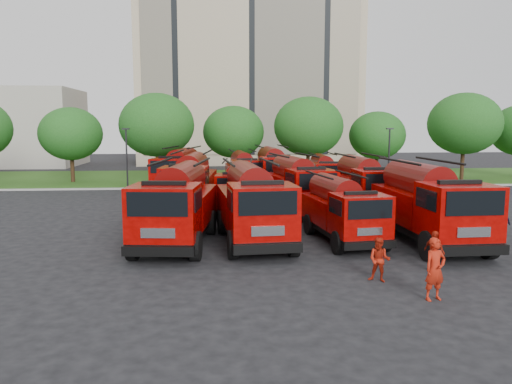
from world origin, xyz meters
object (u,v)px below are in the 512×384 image
at_px(fire_truck_0, 177,205).
at_px(fire_truck_5, 237,187).
at_px(fire_truck_1, 253,204).
at_px(firefighter_0, 433,300).
at_px(fire_truck_11, 324,174).
at_px(firefighter_1, 379,282).
at_px(fire_truck_6, 298,185).
at_px(firefighter_3, 500,236).
at_px(fire_truck_8, 179,171).
at_px(firefighter_2, 433,271).
at_px(fire_truck_9, 243,171).
at_px(fire_truck_4, 191,182).
at_px(firefighter_4, 259,215).
at_px(fire_truck_10, 273,170).
at_px(fire_truck_3, 428,204).
at_px(fire_truck_7, 364,185).
at_px(fire_truck_2, 341,209).
at_px(firefighter_5, 350,212).

height_order(fire_truck_0, fire_truck_5, fire_truck_0).
relative_size(fire_truck_1, fire_truck_5, 1.16).
distance_m(fire_truck_1, firefighter_0, 9.72).
relative_size(fire_truck_11, firefighter_1, 4.26).
bearing_deg(firefighter_0, fire_truck_11, 70.55).
relative_size(fire_truck_6, firefighter_3, 4.91).
height_order(fire_truck_8, firefighter_2, fire_truck_8).
distance_m(fire_truck_9, firefighter_1, 24.47).
bearing_deg(fire_truck_4, fire_truck_9, 72.17).
relative_size(fire_truck_6, firefighter_2, 5.07).
distance_m(fire_truck_4, firefighter_2, 17.15).
height_order(fire_truck_5, firefighter_4, fire_truck_5).
bearing_deg(fire_truck_4, fire_truck_11, 42.26).
relative_size(fire_truck_4, fire_truck_10, 1.01).
height_order(fire_truck_6, firefighter_0, fire_truck_6).
bearing_deg(firefighter_4, fire_truck_1, 131.65).
xyz_separation_m(fire_truck_4, fire_truck_6, (6.66, -1.05, -0.08)).
xyz_separation_m(fire_truck_4, firefighter_0, (8.31, -17.02, -1.79)).
height_order(fire_truck_10, firefighter_4, fire_truck_10).
xyz_separation_m(fire_truck_10, firefighter_3, (9.28, -16.72, -1.79)).
bearing_deg(firefighter_3, fire_truck_11, -74.55).
distance_m(fire_truck_5, firefighter_0, 17.21).
bearing_deg(fire_truck_3, fire_truck_0, 174.33).
distance_m(fire_truck_5, firefighter_2, 15.00).
bearing_deg(fire_truck_10, firefighter_0, -87.73).
height_order(fire_truck_5, firefighter_3, fire_truck_5).
height_order(fire_truck_7, firefighter_2, fire_truck_7).
xyz_separation_m(fire_truck_6, fire_truck_8, (-7.96, 9.44, 0.04)).
distance_m(fire_truck_6, firefighter_4, 3.24).
height_order(fire_truck_3, firefighter_1, fire_truck_3).
relative_size(fire_truck_0, fire_truck_5, 1.19).
relative_size(fire_truck_8, fire_truck_9, 1.11).
distance_m(fire_truck_4, fire_truck_11, 12.80).
relative_size(fire_truck_0, fire_truck_4, 1.02).
height_order(firefighter_1, firefighter_4, firefighter_4).
xyz_separation_m(fire_truck_9, firefighter_3, (11.61, -17.65, -1.60)).
height_order(fire_truck_2, firefighter_4, fire_truck_2).
relative_size(firefighter_1, firefighter_2, 1.02).
bearing_deg(fire_truck_7, fire_truck_9, 121.47).
bearing_deg(fire_truck_6, firefighter_4, -165.44).
bearing_deg(fire_truck_3, firefighter_1, -128.58).
relative_size(fire_truck_2, fire_truck_5, 0.98).
bearing_deg(firefighter_2, fire_truck_8, 0.54).
height_order(firefighter_2, firefighter_5, firefighter_5).
xyz_separation_m(fire_truck_11, firefighter_4, (-6.07, -9.85, -1.50)).
height_order(fire_truck_4, fire_truck_6, fire_truck_4).
relative_size(fire_truck_9, firefighter_2, 4.68).
bearing_deg(fire_truck_9, fire_truck_6, -78.44).
bearing_deg(fire_truck_0, firefighter_5, 43.76).
distance_m(fire_truck_10, firefighter_2, 22.56).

